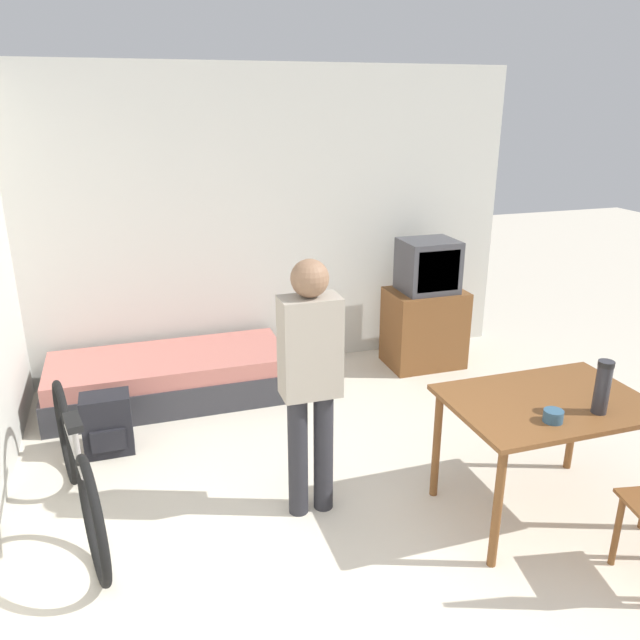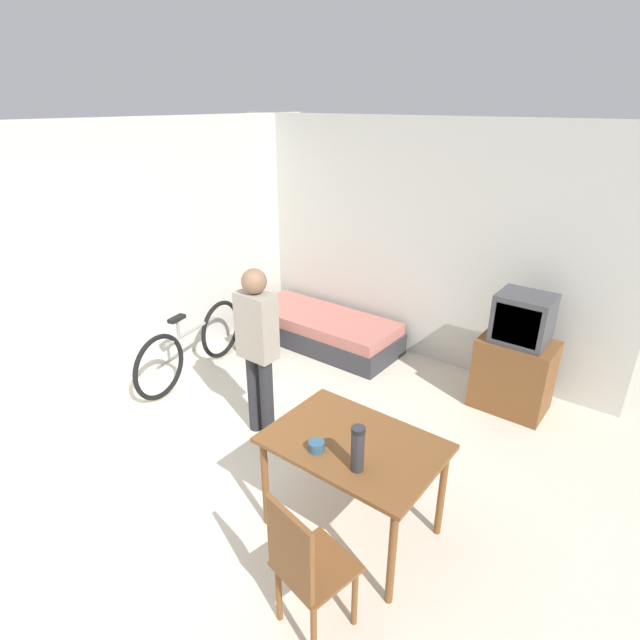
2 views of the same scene
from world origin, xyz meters
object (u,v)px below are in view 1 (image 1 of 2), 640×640
thermos_flask (603,385)px  tv (425,311)px  person_standing (310,373)px  mate_bowl (553,416)px  daybed (170,378)px  bicycle (77,470)px  dining_table (546,414)px  backpack (107,424)px

thermos_flask → tv: bearing=85.4°
tv → person_standing: (-1.68, -1.83, 0.38)m
person_standing → mate_bowl: (1.17, -0.66, -0.13)m
mate_bowl → tv: bearing=78.4°
daybed → thermos_flask: bearing=-48.6°
tv → daybed: bearing=-179.5°
bicycle → mate_bowl: bearing=-21.0°
dining_table → person_standing: (-1.31, 0.44, 0.26)m
mate_bowl → thermos_flask: bearing=1.9°
daybed → person_standing: (0.69, -1.81, 0.73)m
bicycle → thermos_flask: 3.03m
daybed → tv: size_ratio=1.64×
daybed → mate_bowl: (1.86, -2.47, 0.60)m
dining_table → bicycle: (-2.65, 0.74, -0.31)m
tv → thermos_flask: tv is taller
bicycle → tv: bearing=26.9°
daybed → dining_table: 3.04m
thermos_flask → backpack: bearing=147.0°
thermos_flask → daybed: bearing=131.4°
tv → dining_table: bearing=-99.2°
person_standing → dining_table: bearing=-18.4°
bicycle → thermos_flask: (2.81, -0.95, 0.57)m
thermos_flask → mate_bowl: 0.34m
dining_table → thermos_flask: size_ratio=3.71×
daybed → bicycle: 1.65m
bicycle → person_standing: (1.34, -0.30, 0.56)m
daybed → backpack: (-0.49, -0.73, 0.03)m
tv → backpack: size_ratio=2.71×
thermos_flask → dining_table: bearing=128.0°
bicycle → mate_bowl: mate_bowl is taller
daybed → backpack: size_ratio=4.45×
tv → dining_table: (-0.37, -2.26, 0.13)m
daybed → person_standing: person_standing is taller
dining_table → backpack: 2.95m
mate_bowl → person_standing: bearing=150.5°
dining_table → thermos_flask: (0.17, -0.21, 0.26)m
daybed → thermos_flask: thermos_flask is taller
daybed → thermos_flask: (2.17, -2.46, 0.74)m
daybed → bicycle: bearing=-113.2°
person_standing → mate_bowl: person_standing is taller
person_standing → mate_bowl: 1.35m
dining_table → thermos_flask: thermos_flask is taller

